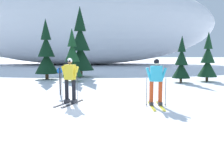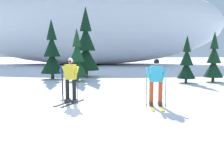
# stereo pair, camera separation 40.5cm
# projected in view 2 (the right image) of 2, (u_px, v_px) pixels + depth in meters

# --- Properties ---
(ground_plane) EXTENTS (120.00, 120.00, 0.00)m
(ground_plane) POSITION_uv_depth(u_px,v_px,m) (100.00, 107.00, 9.45)
(ground_plane) COLOR white
(skier_yellow_jacket) EXTENTS (1.01, 1.64, 1.78)m
(skier_yellow_jacket) POSITION_uv_depth(u_px,v_px,m) (71.00, 80.00, 10.12)
(skier_yellow_jacket) COLOR black
(skier_yellow_jacket) RESTS_ON ground
(skier_cyan_jacket) EXTENTS (0.80, 1.63, 1.76)m
(skier_cyan_jacket) POSITION_uv_depth(u_px,v_px,m) (156.00, 82.00, 9.51)
(skier_cyan_jacket) COLOR gold
(skier_cyan_jacket) RESTS_ON ground
(pine_tree_far_left) EXTENTS (1.64, 1.64, 4.25)m
(pine_tree_far_left) POSITION_uv_depth(u_px,v_px,m) (52.00, 54.00, 18.29)
(pine_tree_far_left) COLOR #47301E
(pine_tree_far_left) RESTS_ON ground
(pine_tree_center_left) EXTENTS (1.35, 1.35, 3.50)m
(pine_tree_center_left) POSITION_uv_depth(u_px,v_px,m) (77.00, 59.00, 16.97)
(pine_tree_center_left) COLOR #47301E
(pine_tree_center_left) RESTS_ON ground
(pine_tree_center) EXTENTS (2.06, 2.06, 5.34)m
(pine_tree_center) POSITION_uv_depth(u_px,v_px,m) (86.00, 48.00, 19.68)
(pine_tree_center) COLOR #47301E
(pine_tree_center) RESTS_ON ground
(pine_tree_center_right) EXTENTS (1.15, 1.15, 2.99)m
(pine_tree_center_right) POSITION_uv_depth(u_px,v_px,m) (186.00, 63.00, 16.17)
(pine_tree_center_right) COLOR #47301E
(pine_tree_center_right) RESTS_ON ground
(pine_tree_far_right) EXTENTS (1.26, 1.26, 3.27)m
(pine_tree_far_right) POSITION_uv_depth(u_px,v_px,m) (214.00, 61.00, 16.62)
(pine_tree_far_right) COLOR #47301E
(pine_tree_far_right) RESTS_ON ground
(snow_ridge_background) EXTENTS (37.13, 16.74, 11.24)m
(snow_ridge_background) POSITION_uv_depth(u_px,v_px,m) (89.00, 24.00, 35.90)
(snow_ridge_background) COLOR white
(snow_ridge_background) RESTS_ON ground
(trail_marker_post) EXTENTS (0.28, 0.07, 1.28)m
(trail_marker_post) POSITION_uv_depth(u_px,v_px,m) (62.00, 79.00, 11.98)
(trail_marker_post) COLOR black
(trail_marker_post) RESTS_ON ground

